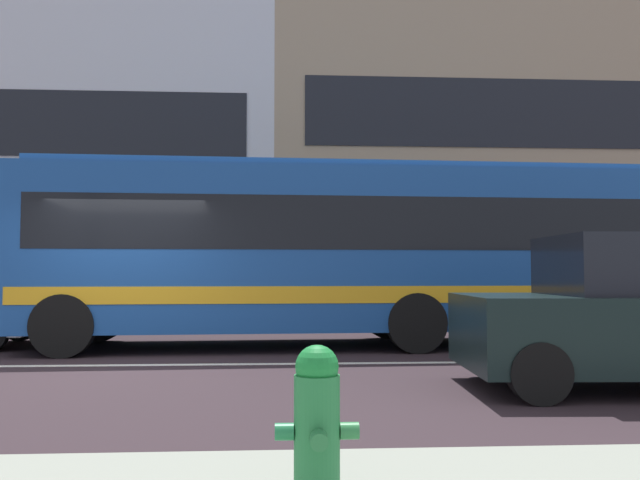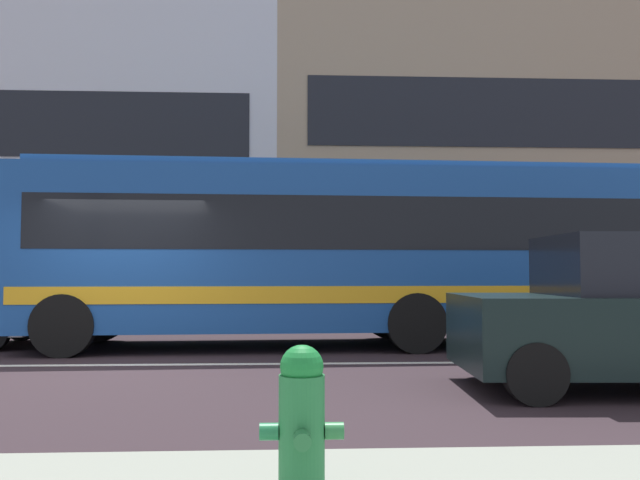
# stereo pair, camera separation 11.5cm
# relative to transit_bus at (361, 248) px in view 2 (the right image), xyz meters

# --- Properties ---
(ground_plane) EXTENTS (160.00, 160.00, 0.00)m
(ground_plane) POSITION_rel_transit_bus_xyz_m (-3.94, -2.27, -1.79)
(ground_plane) COLOR #2E2227
(lane_centre_line) EXTENTS (60.00, 0.16, 0.01)m
(lane_centre_line) POSITION_rel_transit_bus_xyz_m (-3.94, -2.27, -1.79)
(lane_centre_line) COLOR silver
(lane_centre_line) RESTS_ON ground_plane
(hedge_row_far) EXTENTS (12.12, 1.10, 0.82)m
(hedge_row_far) POSITION_rel_transit_bus_xyz_m (-2.67, 3.58, -1.39)
(hedge_row_far) COLOR #265523
(hedge_row_far) RESTS_ON ground_plane
(apartment_block_right) EXTENTS (23.54, 9.42, 10.90)m
(apartment_block_right) POSITION_rel_transit_bus_xyz_m (10.06, 12.38, 3.66)
(apartment_block_right) COLOR tan
(apartment_block_right) RESTS_ON ground_plane
(transit_bus) EXTENTS (12.00, 3.08, 3.25)m
(transit_bus) POSITION_rel_transit_bus_xyz_m (0.00, 0.00, 0.00)
(transit_bus) COLOR #1C4C9A
(transit_bus) RESTS_ON ground_plane
(fire_hydrant) EXTENTS (0.44, 0.40, 0.81)m
(fire_hydrant) POSITION_rel_transit_bus_xyz_m (-1.25, -8.30, -1.27)
(fire_hydrant) COLOR #297143
(fire_hydrant) RESTS_ON sidewalk_near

